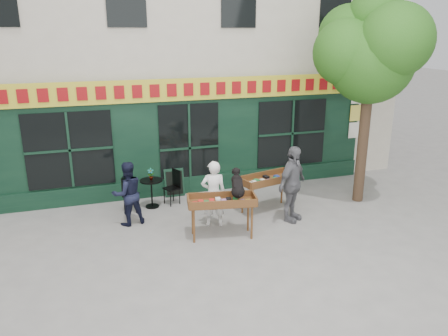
{
  "coord_description": "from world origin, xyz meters",
  "views": [
    {
      "loc": [
        -2.76,
        -9.37,
        4.49
      ],
      "look_at": [
        0.44,
        0.5,
        1.25
      ],
      "focal_mm": 35.0,
      "sensor_mm": 36.0,
      "label": 1
    }
  ],
  "objects_px": {
    "dog": "(237,183)",
    "man_left": "(128,194)",
    "book_cart_right": "(268,181)",
    "book_cart_center": "(222,203)",
    "man_right": "(292,184)",
    "bistro_table": "(151,188)",
    "woman": "(214,194)"
  },
  "relations": [
    {
      "from": "book_cart_center",
      "to": "woman",
      "type": "bearing_deg",
      "value": 100.15
    },
    {
      "from": "woman",
      "to": "man_left",
      "type": "distance_m",
      "value": 2.06
    },
    {
      "from": "book_cart_center",
      "to": "book_cart_right",
      "type": "distance_m",
      "value": 1.94
    },
    {
      "from": "book_cart_right",
      "to": "man_left",
      "type": "bearing_deg",
      "value": 161.57
    },
    {
      "from": "book_cart_center",
      "to": "dog",
      "type": "height_order",
      "value": "dog"
    },
    {
      "from": "book_cart_center",
      "to": "man_right",
      "type": "relative_size",
      "value": 0.83
    },
    {
      "from": "book_cart_right",
      "to": "bistro_table",
      "type": "relative_size",
      "value": 2.11
    },
    {
      "from": "book_cart_right",
      "to": "man_left",
      "type": "distance_m",
      "value": 3.55
    },
    {
      "from": "man_right",
      "to": "bistro_table",
      "type": "distance_m",
      "value": 3.71
    },
    {
      "from": "woman",
      "to": "dog",
      "type": "bearing_deg",
      "value": 126.71
    },
    {
      "from": "man_right",
      "to": "man_left",
      "type": "bearing_deg",
      "value": 131.07
    },
    {
      "from": "dog",
      "to": "man_left",
      "type": "bearing_deg",
      "value": 158.48
    },
    {
      "from": "book_cart_right",
      "to": "bistro_table",
      "type": "distance_m",
      "value": 3.09
    },
    {
      "from": "book_cart_right",
      "to": "man_right",
      "type": "distance_m",
      "value": 0.82
    },
    {
      "from": "woman",
      "to": "book_cart_right",
      "type": "xyz_separation_m",
      "value": [
        1.61,
        0.44,
        0.01
      ]
    },
    {
      "from": "book_cart_center",
      "to": "bistro_table",
      "type": "bearing_deg",
      "value": 128.84
    },
    {
      "from": "book_cart_center",
      "to": "woman",
      "type": "relative_size",
      "value": 0.98
    },
    {
      "from": "book_cart_center",
      "to": "bistro_table",
      "type": "xyz_separation_m",
      "value": [
        -1.24,
        2.26,
        -0.28
      ]
    },
    {
      "from": "woman",
      "to": "bistro_table",
      "type": "distance_m",
      "value": 2.05
    },
    {
      "from": "dog",
      "to": "man_right",
      "type": "height_order",
      "value": "man_right"
    },
    {
      "from": "man_left",
      "to": "bistro_table",
      "type": "bearing_deg",
      "value": -141.21
    },
    {
      "from": "book_cart_center",
      "to": "man_right",
      "type": "bearing_deg",
      "value": 20.13
    },
    {
      "from": "dog",
      "to": "man_right",
      "type": "relative_size",
      "value": 0.32
    },
    {
      "from": "book_cart_center",
      "to": "man_right",
      "type": "height_order",
      "value": "man_right"
    },
    {
      "from": "book_cart_right",
      "to": "man_right",
      "type": "height_order",
      "value": "man_right"
    },
    {
      "from": "book_cart_center",
      "to": "book_cart_right",
      "type": "bearing_deg",
      "value": 44.21
    },
    {
      "from": "woman",
      "to": "man_left",
      "type": "relative_size",
      "value": 1.03
    },
    {
      "from": "man_left",
      "to": "book_cart_right",
      "type": "bearing_deg",
      "value": 162.22
    },
    {
      "from": "woman",
      "to": "book_cart_right",
      "type": "relative_size",
      "value": 1.01
    },
    {
      "from": "book_cart_right",
      "to": "man_right",
      "type": "xyz_separation_m",
      "value": [
        0.3,
        -0.75,
        0.13
      ]
    },
    {
      "from": "dog",
      "to": "woman",
      "type": "bearing_deg",
      "value": 126.71
    },
    {
      "from": "bistro_table",
      "to": "man_left",
      "type": "xyz_separation_m",
      "value": [
        -0.7,
        -0.9,
        0.24
      ]
    }
  ]
}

